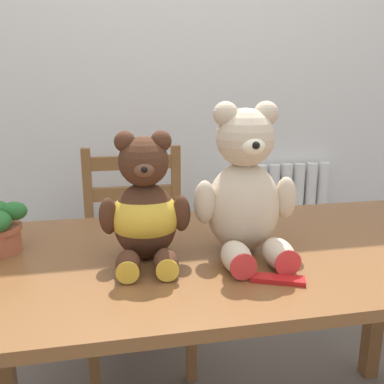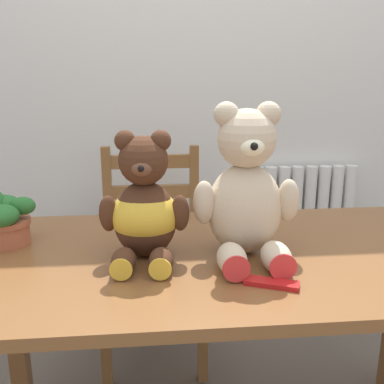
{
  "view_description": "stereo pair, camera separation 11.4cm",
  "coord_description": "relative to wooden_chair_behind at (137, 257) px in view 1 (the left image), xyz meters",
  "views": [
    {
      "loc": [
        -0.33,
        -0.71,
        1.24
      ],
      "look_at": [
        -0.12,
        0.37,
        0.95
      ],
      "focal_mm": 40.0,
      "sensor_mm": 36.0,
      "label": 1
    },
    {
      "loc": [
        -0.22,
        -0.73,
        1.24
      ],
      "look_at": [
        -0.12,
        0.37,
        0.95
      ],
      "focal_mm": 40.0,
      "sensor_mm": 36.0,
      "label": 2
    }
  ],
  "objects": [
    {
      "name": "wall_back",
      "position": [
        0.23,
        0.43,
        0.82
      ],
      "size": [
        8.0,
        0.04,
        2.6
      ],
      "primitive_type": "cube",
      "color": "silver",
      "rests_on": "ground_plane"
    },
    {
      "name": "radiator",
      "position": [
        0.81,
        0.36,
        -0.12
      ],
      "size": [
        0.59,
        0.1,
        0.8
      ],
      "color": "white",
      "rests_on": "ground_plane"
    },
    {
      "name": "dining_table",
      "position": [
        0.23,
        -0.68,
        0.19
      ],
      "size": [
        1.56,
        0.75,
        0.77
      ],
      "color": "brown",
      "rests_on": "ground_plane"
    },
    {
      "name": "wooden_chair_behind",
      "position": [
        0.0,
        0.0,
        0.0
      ],
      "size": [
        0.44,
        0.41,
        0.95
      ],
      "rotation": [
        0.0,
        0.0,
        3.14
      ],
      "color": "brown",
      "rests_on": "ground_plane"
    },
    {
      "name": "teddy_bear_left",
      "position": [
        -0.02,
        -0.69,
        0.43
      ],
      "size": [
        0.24,
        0.25,
        0.34
      ],
      "rotation": [
        0.0,
        0.0,
        3.07
      ],
      "color": "#472819",
      "rests_on": "dining_table"
    },
    {
      "name": "teddy_bear_right",
      "position": [
        0.25,
        -0.7,
        0.47
      ],
      "size": [
        0.29,
        0.28,
        0.41
      ],
      "rotation": [
        0.0,
        0.0,
        3.13
      ],
      "color": "beige",
      "rests_on": "dining_table"
    },
    {
      "name": "chocolate_bar",
      "position": [
        0.28,
        -0.89,
        0.3
      ],
      "size": [
        0.13,
        0.09,
        0.01
      ],
      "primitive_type": "cube",
      "rotation": [
        0.0,
        0.0,
        -0.39
      ],
      "color": "red",
      "rests_on": "dining_table"
    }
  ]
}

